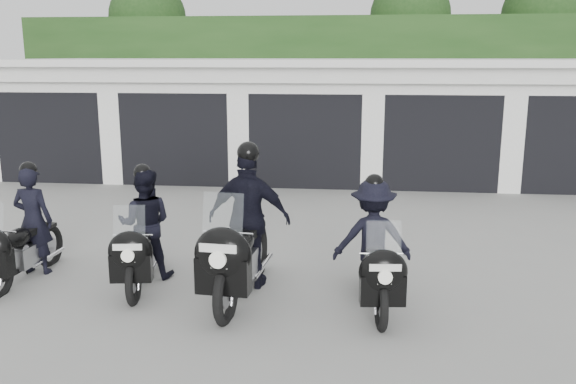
# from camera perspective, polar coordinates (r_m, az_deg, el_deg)

# --- Properties ---
(ground) EXTENTS (80.00, 80.00, 0.00)m
(ground) POSITION_cam_1_polar(r_m,az_deg,el_deg) (9.10, -1.27, -6.97)
(ground) COLOR gray
(ground) RESTS_ON ground
(garage_block) EXTENTS (16.40, 6.80, 2.96)m
(garage_block) POSITION_cam_1_polar(r_m,az_deg,el_deg) (16.67, 2.31, 7.04)
(garage_block) COLOR white
(garage_block) RESTS_ON ground
(background_vegetation) EXTENTS (20.00, 3.90, 5.80)m
(background_vegetation) POSITION_cam_1_polar(r_m,az_deg,el_deg) (21.43, 4.26, 11.87)
(background_vegetation) COLOR #193714
(background_vegetation) RESTS_ON ground
(police_bike_a) EXTENTS (0.62, 1.92, 1.67)m
(police_bike_a) POSITION_cam_1_polar(r_m,az_deg,el_deg) (9.17, -23.54, -3.57)
(police_bike_a) COLOR black
(police_bike_a) RESTS_ON ground
(police_bike_b) EXTENTS (0.85, 1.91, 1.67)m
(police_bike_b) POSITION_cam_1_polar(r_m,az_deg,el_deg) (8.55, -13.42, -3.67)
(police_bike_b) COLOR black
(police_bike_b) RESTS_ON ground
(police_bike_c) EXTENTS (1.16, 2.34, 2.04)m
(police_bike_c) POSITION_cam_1_polar(r_m,az_deg,el_deg) (7.92, -4.01, -3.47)
(police_bike_c) COLOR black
(police_bike_c) RESTS_ON ground
(police_bike_d) EXTENTS (1.05, 1.92, 1.67)m
(police_bike_d) POSITION_cam_1_polar(r_m,az_deg,el_deg) (7.71, 8.04, -5.18)
(police_bike_d) COLOR black
(police_bike_d) RESTS_ON ground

